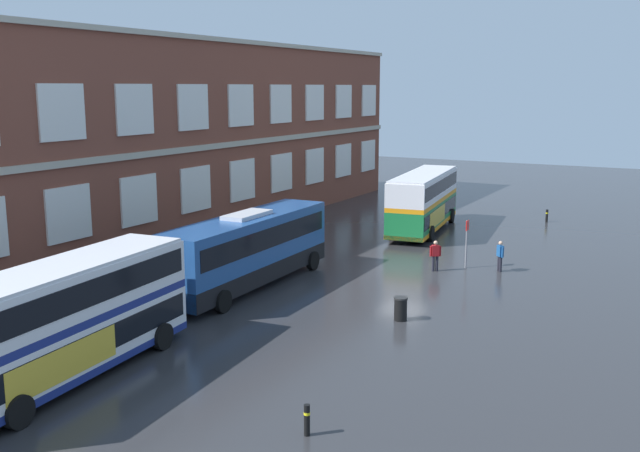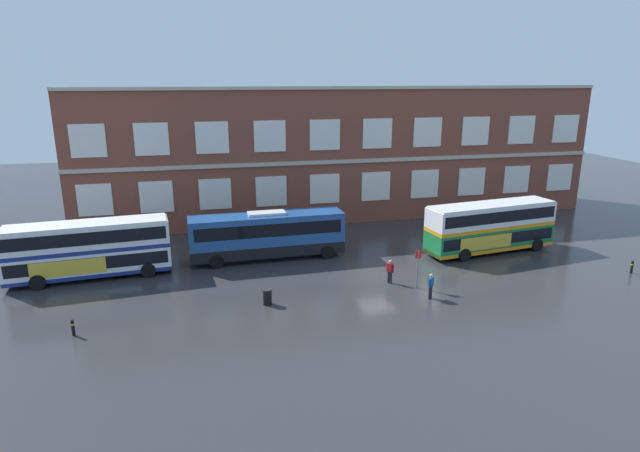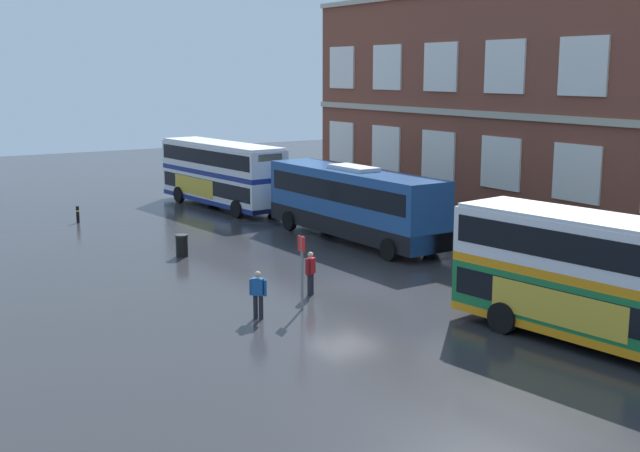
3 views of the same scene
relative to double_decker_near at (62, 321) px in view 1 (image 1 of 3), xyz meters
The scene contains 11 objects.
ground_plane 20.39m from the double_decker_near, ahead, with size 120.00×120.00×0.00m, color #2B2B2D.
brick_terminal_building 26.46m from the double_decker_near, 31.81° to the left, with size 51.53×8.19×13.08m.
double_decker_near is the anchor object (origin of this frame).
double_decker_middle 30.83m from the double_decker_near, ahead, with size 11.25×4.04×4.07m.
touring_coach 12.92m from the double_decker_near, ahead, with size 12.06×3.13×3.80m.
waiting_passenger 23.88m from the double_decker_near, 22.46° to the right, with size 0.54×0.51×1.70m.
second_passenger 21.32m from the double_decker_near, 16.33° to the right, with size 0.43×0.59×1.70m.
bus_stand_flag 23.08m from the double_decker_near, 18.32° to the right, with size 0.44×0.10×2.70m.
station_litter_bin 13.98m from the double_decker_near, 33.14° to the right, with size 0.60×0.60×1.03m.
safety_bollard_west 9.42m from the double_decker_near, 86.70° to the right, with size 0.19×0.19×0.95m.
safety_bollard_east 39.27m from the double_decker_near, 12.20° to the right, with size 0.19×0.19×0.95m.
Camera 1 is at (-36.45, -14.70, 9.93)m, focal length 40.56 mm.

